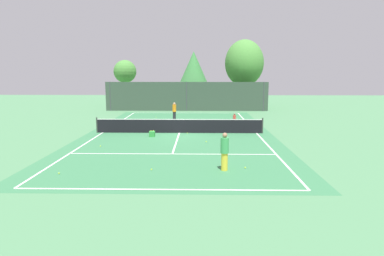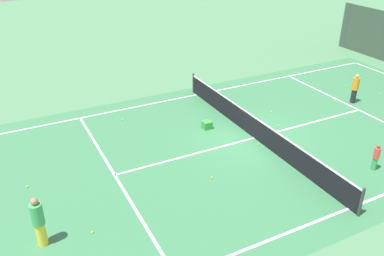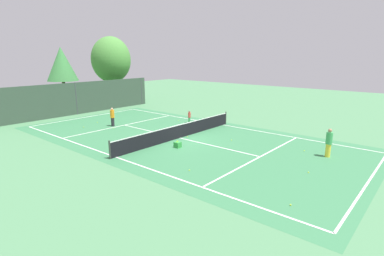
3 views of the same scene
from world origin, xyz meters
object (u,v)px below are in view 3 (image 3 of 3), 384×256
object	(u,v)px
ball_crate	(178,145)
tennis_ball_5	(308,172)
player_2	(329,143)
tennis_ball_2	(291,205)
tennis_ball_9	(187,137)
player_0	(112,117)
tennis_ball_8	(160,135)
tennis_ball_1	(139,137)
tennis_ball_12	(151,119)
tennis_ball_13	(97,122)
tennis_ball_6	(232,140)
tennis_ball_7	(84,127)
tennis_ball_11	(304,151)
tennis_ball_10	(179,121)
player_1	(189,117)
tennis_ball_0	(113,128)
tennis_ball_4	(189,170)
tennis_ball_3	(326,151)

from	to	relation	value
ball_crate	tennis_ball_5	size ratio (longest dim) A/B	6.45
player_2	ball_crate	size ratio (longest dim) A/B	3.98
tennis_ball_2	tennis_ball_9	bearing A→B (deg)	62.43
ball_crate	player_0	bearing A→B (deg)	83.71
player_2	tennis_ball_8	distance (m)	11.45
tennis_ball_1	tennis_ball_12	bearing A→B (deg)	40.11
tennis_ball_5	tennis_ball_13	distance (m)	18.49
ball_crate	tennis_ball_6	distance (m)	4.03
tennis_ball_1	tennis_ball_7	bearing A→B (deg)	98.33
tennis_ball_5	tennis_ball_8	size ratio (longest dim) A/B	1.00
tennis_ball_6	tennis_ball_11	world-z (taller)	same
player_2	tennis_ball_2	world-z (taller)	player_2
ball_crate	tennis_ball_1	distance (m)	3.71
tennis_ball_9	tennis_ball_10	size ratio (longest dim) A/B	1.00
tennis_ball_9	tennis_ball_2	bearing A→B (deg)	-117.57
tennis_ball_5	player_1	bearing A→B (deg)	68.09
tennis_ball_0	tennis_ball_4	bearing A→B (deg)	-105.61
player_2	tennis_ball_10	world-z (taller)	player_2
tennis_ball_2	tennis_ball_9	world-z (taller)	same
tennis_ball_2	tennis_ball_9	xyz separation A→B (m)	(5.16, 9.89, 0.00)
player_2	tennis_ball_0	distance (m)	16.01
tennis_ball_7	tennis_ball_10	xyz separation A→B (m)	(6.96, -4.23, 0.00)
tennis_ball_9	tennis_ball_10	bearing A→B (deg)	49.18
tennis_ball_3	tennis_ball_13	xyz separation A→B (m)	(-4.45, 18.10, 0.00)
ball_crate	tennis_ball_9	xyz separation A→B (m)	(2.34, 1.20, -0.15)
tennis_ball_2	tennis_ball_0	bearing A→B (deg)	78.73
player_1	tennis_ball_10	xyz separation A→B (m)	(0.10, 1.39, -0.53)
tennis_ball_4	tennis_ball_3	bearing A→B (deg)	-29.36
tennis_ball_6	tennis_ball_7	bearing A→B (deg)	111.58
player_1	tennis_ball_8	distance (m)	4.73
tennis_ball_8	tennis_ball_11	distance (m)	10.11
tennis_ball_3	tennis_ball_7	world-z (taller)	same
ball_crate	tennis_ball_3	size ratio (longest dim) A/B	6.45
player_2	ball_crate	bearing A→B (deg)	118.33
player_0	tennis_ball_9	xyz separation A→B (m)	(1.43, -7.05, -0.77)
tennis_ball_3	tennis_ball_0	bearing A→B (deg)	107.76
player_0	tennis_ball_2	xyz separation A→B (m)	(-3.73, -16.94, -0.77)
player_0	tennis_ball_1	distance (m)	4.71
tennis_ball_4	tennis_ball_5	world-z (taller)	same
tennis_ball_13	player_1	bearing A→B (deg)	-51.30
tennis_ball_2	tennis_ball_7	size ratio (longest dim) A/B	1.00
ball_crate	tennis_ball_4	xyz separation A→B (m)	(-2.59, -3.22, -0.15)
player_1	tennis_ball_10	size ratio (longest dim) A/B	16.69
tennis_ball_7	tennis_ball_9	world-z (taller)	same
tennis_ball_9	player_1	bearing A→B (deg)	38.77
player_2	tennis_ball_6	world-z (taller)	player_2
tennis_ball_2	tennis_ball_5	bearing A→B (deg)	9.71
tennis_ball_8	tennis_ball_13	xyz separation A→B (m)	(-0.52, 7.41, 0.00)
player_0	tennis_ball_2	bearing A→B (deg)	-102.42
tennis_ball_13	tennis_ball_6	bearing A→B (deg)	-77.17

